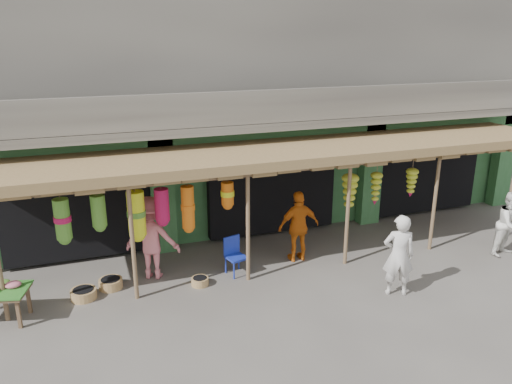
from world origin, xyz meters
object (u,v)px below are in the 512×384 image
object	(u,v)px
person_shopper	(152,238)
blue_chair	(234,253)
person_front	(399,255)
person_right	(510,224)
person_vendor	(299,226)

from	to	relation	value
person_shopper	blue_chair	bearing A→B (deg)	-168.75
person_shopper	person_front	bearing A→B (deg)	177.01
person_right	person_shopper	distance (m)	8.80
blue_chair	person_right	bearing A→B (deg)	-26.29
person_right	person_shopper	bearing A→B (deg)	155.68
person_right	person_shopper	world-z (taller)	person_shopper
person_right	person_front	bearing A→B (deg)	178.76
blue_chair	person_front	size ratio (longest dim) A/B	0.49
person_right	person_vendor	world-z (taller)	person_vendor
person_right	person_vendor	bearing A→B (deg)	151.22
blue_chair	person_front	bearing A→B (deg)	-50.43
person_vendor	person_shopper	bearing A→B (deg)	-4.83
person_right	blue_chair	bearing A→B (deg)	156.25
blue_chair	person_right	world-z (taller)	person_right
person_right	person_shopper	xyz separation A→B (m)	(-8.62, 1.79, 0.14)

